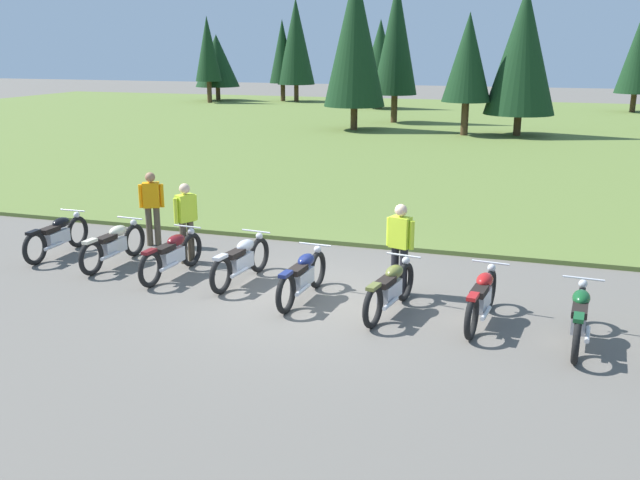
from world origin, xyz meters
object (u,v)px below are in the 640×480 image
(motorcycle_black, at_px, (57,236))
(rider_with_back_turned, at_px, (186,218))
(motorcycle_british_green, at_px, (579,317))
(rider_in_hivis_vest, at_px, (152,204))
(motorcycle_cream, at_px, (114,244))
(motorcycle_olive, at_px, (390,288))
(motorcycle_red, at_px, (482,297))
(motorcycle_maroon, at_px, (172,254))
(rider_near_row_end, at_px, (400,244))
(motorcycle_navy, at_px, (303,276))
(motorcycle_silver, at_px, (241,260))

(motorcycle_black, relative_size, rider_with_back_turned, 1.26)
(motorcycle_british_green, relative_size, rider_in_hivis_vest, 1.26)
(motorcycle_cream, relative_size, motorcycle_olive, 1.01)
(motorcycle_black, bearing_deg, motorcycle_british_green, -8.13)
(motorcycle_red, bearing_deg, motorcycle_olive, -178.83)
(motorcycle_maroon, relative_size, rider_near_row_end, 1.26)
(motorcycle_maroon, relative_size, motorcycle_navy, 1.00)
(motorcycle_maroon, bearing_deg, rider_near_row_end, 4.44)
(rider_with_back_turned, bearing_deg, motorcycle_olive, -18.28)
(motorcycle_maroon, height_order, rider_near_row_end, rider_near_row_end)
(rider_in_hivis_vest, bearing_deg, motorcycle_maroon, -50.42)
(motorcycle_british_green, distance_m, rider_in_hivis_vest, 9.39)
(rider_in_hivis_vest, bearing_deg, motorcycle_cream, -89.77)
(motorcycle_red, xyz_separation_m, motorcycle_british_green, (1.47, -0.40, 0.00))
(motorcycle_navy, distance_m, motorcycle_red, 3.12)
(rider_near_row_end, bearing_deg, rider_with_back_turned, 173.17)
(motorcycle_silver, distance_m, motorcycle_navy, 1.52)
(motorcycle_olive, height_order, motorcycle_british_green, same)
(motorcycle_black, height_order, rider_in_hivis_vest, rider_in_hivis_vest)
(motorcycle_red, xyz_separation_m, rider_in_hivis_vest, (-7.47, 2.42, 0.51))
(motorcycle_cream, relative_size, motorcycle_british_green, 1.00)
(motorcycle_british_green, bearing_deg, rider_with_back_turned, 165.98)
(motorcycle_navy, bearing_deg, rider_near_row_end, 27.26)
(motorcycle_cream, height_order, rider_near_row_end, rider_near_row_end)
(motorcycle_maroon, height_order, motorcycle_olive, same)
(motorcycle_black, xyz_separation_m, motorcycle_olive, (7.52, -1.13, 0.00))
(motorcycle_navy, bearing_deg, motorcycle_red, -2.65)
(motorcycle_maroon, bearing_deg, motorcycle_black, 170.82)
(motorcycle_black, distance_m, motorcycle_cream, 1.57)
(rider_near_row_end, height_order, rider_in_hivis_vest, same)
(motorcycle_silver, height_order, rider_with_back_turned, rider_with_back_turned)
(motorcycle_olive, distance_m, rider_in_hivis_vest, 6.47)
(motorcycle_cream, bearing_deg, motorcycle_black, 171.76)
(motorcycle_silver, relative_size, rider_with_back_turned, 1.26)
(motorcycle_olive, xyz_separation_m, motorcycle_red, (1.50, 0.03, 0.00))
(motorcycle_silver, xyz_separation_m, motorcycle_red, (4.54, -0.68, 0.00))
(motorcycle_maroon, bearing_deg, motorcycle_british_green, -7.69)
(motorcycle_black, distance_m, motorcycle_silver, 4.50)
(motorcycle_black, bearing_deg, rider_in_hivis_vest, 40.41)
(motorcycle_olive, bearing_deg, rider_with_back_turned, 161.72)
(rider_with_back_turned, bearing_deg, motorcycle_red, -13.73)
(motorcycle_cream, distance_m, motorcycle_british_green, 9.02)
(motorcycle_red, relative_size, rider_with_back_turned, 1.26)
(motorcycle_silver, bearing_deg, rider_in_hivis_vest, 149.43)
(rider_with_back_turned, bearing_deg, motorcycle_british_green, -14.02)
(motorcycle_british_green, bearing_deg, motorcycle_black, 171.87)
(motorcycle_cream, bearing_deg, motorcycle_red, -6.66)
(motorcycle_maroon, xyz_separation_m, rider_in_hivis_vest, (-1.50, 1.81, 0.51))
(motorcycle_cream, xyz_separation_m, motorcycle_red, (7.46, -0.87, 0.00))
(rider_with_back_turned, bearing_deg, rider_in_hivis_vest, 145.71)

